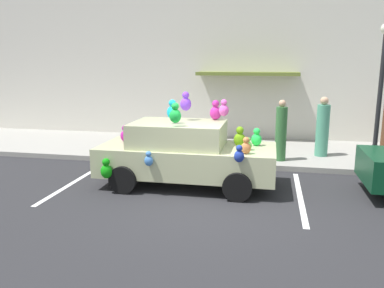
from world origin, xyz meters
name	(u,v)px	position (x,y,z in m)	size (l,w,h in m)	color
ground_plane	(203,205)	(0.00, 0.00, 0.00)	(60.00, 60.00, 0.00)	#262628
sidewalk	(229,150)	(0.00, 5.00, 0.07)	(24.00, 4.00, 0.15)	gray
storefront_building	(237,55)	(0.00, 7.14, 3.19)	(24.00, 1.25, 6.40)	beige
parking_stripe_front	(300,196)	(2.03, 1.00, 0.00)	(0.12, 3.60, 0.01)	silver
parking_stripe_rear	(75,181)	(-3.46, 1.00, 0.00)	(0.12, 3.60, 0.01)	silver
plush_covered_car	(185,153)	(-0.69, 1.29, 0.81)	(4.19, 2.10, 2.25)	#AFB487
teddy_bear_on_sidewalk	(207,144)	(-0.54, 3.77, 0.50)	(0.40, 0.33, 0.76)	pink
street_lamp_post	(381,81)	(4.12, 3.50, 2.47)	(0.28, 0.28, 3.78)	black
pedestrian_near_shopfront	(281,132)	(1.62, 3.66, 0.97)	(0.32, 0.32, 1.76)	#336B37
pedestrian_by_lamp	(322,129)	(2.85, 4.48, 0.98)	(0.38, 0.38, 1.80)	#4A9677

